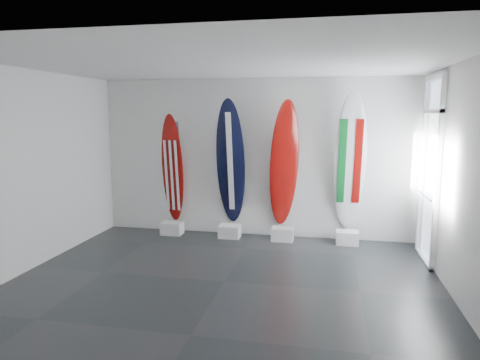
% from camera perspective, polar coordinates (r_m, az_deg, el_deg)
% --- Properties ---
extents(floor, '(6.00, 6.00, 0.00)m').
position_cam_1_polar(floor, '(6.31, -2.07, -13.12)').
color(floor, black).
rests_on(floor, ground).
extents(ceiling, '(6.00, 6.00, 0.00)m').
position_cam_1_polar(ceiling, '(5.90, -2.23, 15.08)').
color(ceiling, white).
rests_on(ceiling, wall_back).
extents(wall_back, '(6.00, 0.00, 6.00)m').
position_cam_1_polar(wall_back, '(8.35, 1.90, 2.87)').
color(wall_back, silver).
rests_on(wall_back, ground).
extents(wall_front, '(6.00, 0.00, 6.00)m').
position_cam_1_polar(wall_front, '(3.58, -11.64, -5.08)').
color(wall_front, silver).
rests_on(wall_front, ground).
extents(wall_left, '(0.00, 5.00, 5.00)m').
position_cam_1_polar(wall_left, '(7.23, -25.92, 1.11)').
color(wall_left, silver).
rests_on(wall_left, ground).
extents(wall_right, '(0.00, 5.00, 5.00)m').
position_cam_1_polar(wall_right, '(5.98, 27.05, -0.37)').
color(wall_right, silver).
rests_on(wall_right, ground).
extents(display_block_usa, '(0.40, 0.30, 0.24)m').
position_cam_1_polar(display_block_usa, '(8.70, -8.86, -6.24)').
color(display_block_usa, white).
rests_on(display_block_usa, floor).
extents(surfboard_usa, '(0.51, 0.33, 2.11)m').
position_cam_1_polar(surfboard_usa, '(8.57, -8.81, 1.52)').
color(surfboard_usa, maroon).
rests_on(surfboard_usa, display_block_usa).
extents(display_block_navy, '(0.40, 0.30, 0.24)m').
position_cam_1_polar(display_block_navy, '(8.38, -1.36, -6.72)').
color(display_block_navy, white).
rests_on(display_block_navy, floor).
extents(surfboard_navy, '(0.55, 0.50, 2.39)m').
position_cam_1_polar(surfboard_navy, '(8.23, -1.24, 2.30)').
color(surfboard_navy, black).
rests_on(surfboard_navy, display_block_navy).
extents(display_block_swiss, '(0.40, 0.30, 0.24)m').
position_cam_1_polar(display_block_swiss, '(8.22, 5.58, -7.06)').
color(display_block_swiss, white).
rests_on(display_block_swiss, floor).
extents(surfboard_swiss, '(0.67, 0.63, 2.37)m').
position_cam_1_polar(surfboard_swiss, '(8.07, 5.79, 2.06)').
color(surfboard_swiss, maroon).
rests_on(surfboard_swiss, display_block_swiss).
extents(display_block_italy, '(0.40, 0.30, 0.24)m').
position_cam_1_polar(display_block_italy, '(8.19, 13.84, -7.34)').
color(display_block_italy, white).
rests_on(display_block_italy, floor).
extents(surfboard_italy, '(0.61, 0.52, 2.51)m').
position_cam_1_polar(surfboard_italy, '(8.03, 14.16, 2.29)').
color(surfboard_italy, silver).
rests_on(surfboard_italy, display_block_italy).
extents(wall_outlet, '(0.09, 0.02, 0.13)m').
position_cam_1_polar(wall_outlet, '(9.24, -13.35, -4.02)').
color(wall_outlet, silver).
rests_on(wall_outlet, wall_back).
extents(glass_door, '(0.12, 1.16, 2.85)m').
position_cam_1_polar(glass_door, '(7.47, 23.65, 0.89)').
color(glass_door, white).
rests_on(glass_door, floor).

